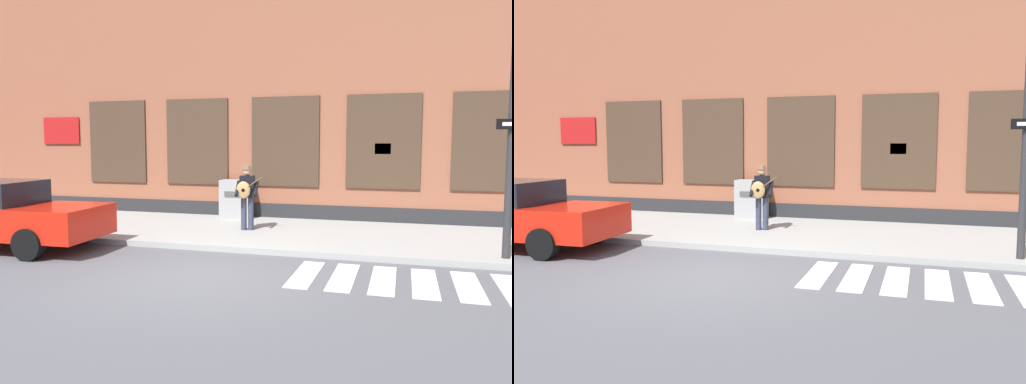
% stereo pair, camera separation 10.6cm
% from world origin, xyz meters
% --- Properties ---
extents(ground_plane, '(160.00, 160.00, 0.00)m').
position_xyz_m(ground_plane, '(0.00, 0.00, 0.00)').
color(ground_plane, '#56565B').
extents(sidewalk, '(28.00, 4.48, 0.13)m').
position_xyz_m(sidewalk, '(0.00, 4.25, 0.07)').
color(sidewalk, '#9E9E99').
rests_on(sidewalk, ground).
extents(building_backdrop, '(28.00, 4.06, 7.53)m').
position_xyz_m(building_backdrop, '(-0.00, 8.48, 3.76)').
color(building_backdrop, '#99563D').
rests_on(building_backdrop, ground).
extents(crosswalk, '(5.20, 1.90, 0.01)m').
position_xyz_m(crosswalk, '(4.15, 0.71, 0.01)').
color(crosswalk, silver).
rests_on(crosswalk, ground).
extents(red_car, '(4.66, 2.11, 1.53)m').
position_xyz_m(red_car, '(-5.25, 0.99, 0.77)').
color(red_car, red).
rests_on(red_car, ground).
extents(busker, '(0.76, 0.61, 1.67)m').
position_xyz_m(busker, '(-0.45, 4.13, 1.08)').
color(busker, '#33384C').
rests_on(busker, sidewalk).
extents(utility_box, '(0.93, 0.52, 1.14)m').
position_xyz_m(utility_box, '(-1.39, 6.04, 0.70)').
color(utility_box, '#9E9E9E').
rests_on(utility_box, sidewalk).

